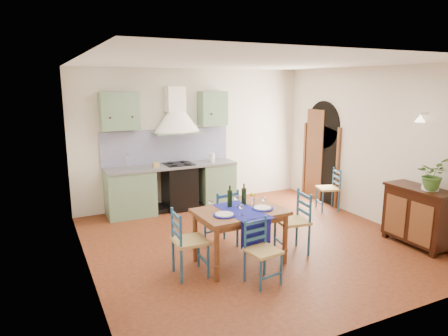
{
  "coord_description": "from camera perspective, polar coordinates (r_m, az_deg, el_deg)",
  "views": [
    {
      "loc": [
        -3.05,
        -5.24,
        2.49
      ],
      "look_at": [
        -0.37,
        0.3,
        1.2
      ],
      "focal_mm": 32.0,
      "sensor_mm": 36.0,
      "label": 1
    }
  ],
  "objects": [
    {
      "name": "floor",
      "position": [
        6.55,
        4.09,
        -10.48
      ],
      "size": [
        5.0,
        5.0,
        0.0
      ],
      "primitive_type": "plane",
      "color": "#491E0F",
      "rests_on": "ground"
    },
    {
      "name": "back_wall",
      "position": [
        8.09,
        -6.82,
        1.55
      ],
      "size": [
        5.0,
        0.96,
        2.8
      ],
      "color": "beige",
      "rests_on": "ground"
    },
    {
      "name": "right_wall",
      "position": [
        7.9,
        19.11,
        2.84
      ],
      "size": [
        0.26,
        5.0,
        2.8
      ],
      "color": "beige",
      "rests_on": "ground"
    },
    {
      "name": "left_wall",
      "position": [
        5.38,
        -19.45,
        -0.5
      ],
      "size": [
        0.04,
        5.0,
        2.8
      ],
      "primitive_type": "cube",
      "color": "beige",
      "rests_on": "ground"
    },
    {
      "name": "ceiling",
      "position": [
        6.07,
        4.49,
        14.82
      ],
      "size": [
        5.0,
        5.0,
        0.01
      ],
      "primitive_type": "cube",
      "color": "silver",
      "rests_on": "back_wall"
    },
    {
      "name": "dining_table",
      "position": [
        5.6,
        2.37,
        -6.93
      ],
      "size": [
        1.25,
        0.95,
        1.09
      ],
      "color": "brown",
      "rests_on": "ground"
    },
    {
      "name": "chair_near",
      "position": [
        5.18,
        5.41,
        -11.7
      ],
      "size": [
        0.43,
        0.43,
        0.82
      ],
      "color": "navy",
      "rests_on": "ground"
    },
    {
      "name": "chair_far",
      "position": [
        6.22,
        -0.25,
        -7.02
      ],
      "size": [
        0.48,
        0.48,
        0.92
      ],
      "color": "navy",
      "rests_on": "ground"
    },
    {
      "name": "chair_left",
      "position": [
        5.33,
        -5.21,
        -10.46
      ],
      "size": [
        0.44,
        0.44,
        0.91
      ],
      "color": "navy",
      "rests_on": "ground"
    },
    {
      "name": "chair_right",
      "position": [
        6.09,
        9.99,
        -7.53
      ],
      "size": [
        0.49,
        0.49,
        0.94
      ],
      "color": "navy",
      "rests_on": "ground"
    },
    {
      "name": "chair_spare",
      "position": [
        8.28,
        14.84,
        -2.87
      ],
      "size": [
        0.5,
        0.5,
        0.85
      ],
      "color": "navy",
      "rests_on": "ground"
    },
    {
      "name": "sideboard",
      "position": [
        6.94,
        26.0,
        -5.94
      ],
      "size": [
        0.5,
        1.05,
        0.94
      ],
      "color": "black",
      "rests_on": "ground"
    },
    {
      "name": "potted_plant",
      "position": [
        6.7,
        27.54,
        -0.8
      ],
      "size": [
        0.54,
        0.51,
        0.48
      ],
      "primitive_type": "imported",
      "rotation": [
        0.0,
        0.0,
        0.4
      ],
      "color": "#375F24",
      "rests_on": "sideboard"
    }
  ]
}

